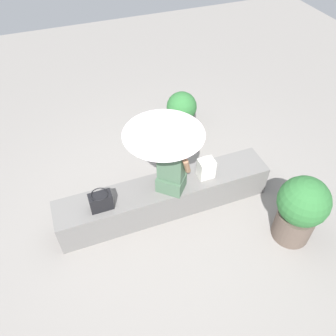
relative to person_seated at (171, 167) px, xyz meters
name	(u,v)px	position (x,y,z in m)	size (l,w,h in m)	color
ground_plane	(165,208)	(0.06, -0.07, -0.88)	(14.00, 14.00, 0.00)	gray
stone_bench	(165,197)	(0.06, -0.07, -0.64)	(2.98, 0.50, 0.50)	slate
person_seated	(171,167)	(0.00, 0.00, 0.00)	(0.48, 0.46, 0.90)	#47664C
parasol	(164,126)	(0.08, -0.04, 0.64)	(0.96, 0.96, 1.17)	#B7B7BC
handbag_black	(206,168)	(-0.52, -0.04, -0.24)	(0.21, 0.17, 0.30)	silver
tote_bag_canvas	(101,201)	(0.94, 0.01, -0.26)	(0.28, 0.21, 0.27)	black
planter_near	(181,112)	(-0.82, -1.65, -0.48)	(0.52, 0.52, 0.78)	brown
planter_far	(301,208)	(-1.37, 0.93, -0.33)	(0.64, 0.64, 1.01)	brown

